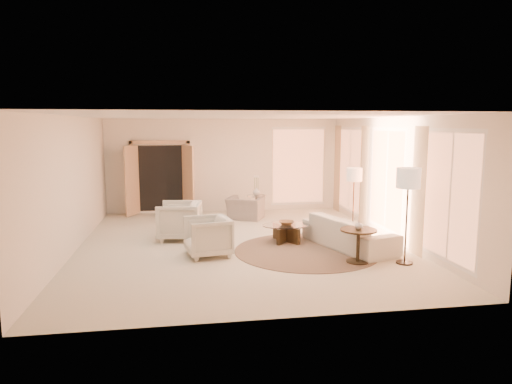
{
  "coord_description": "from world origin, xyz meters",
  "views": [
    {
      "loc": [
        -1.22,
        -9.78,
        2.62
      ],
      "look_at": [
        0.4,
        0.4,
        1.1
      ],
      "focal_mm": 32.0,
      "sensor_mm": 36.0,
      "label": 1
    }
  ],
  "objects": [
    {
      "name": "sofa",
      "position": [
        2.25,
        -0.66,
        0.33
      ],
      "size": [
        1.57,
        2.45,
        0.67
      ],
      "primitive_type": "imported",
      "rotation": [
        0.0,
        0.0,
        1.89
      ],
      "color": "beige",
      "rests_on": "room"
    },
    {
      "name": "french_doors",
      "position": [
        -1.9,
        3.82,
        1.07
      ],
      "size": [
        1.95,
        0.66,
        2.16
      ],
      "color": "tan",
      "rests_on": "room"
    },
    {
      "name": "accent_chair",
      "position": [
        0.47,
        2.69,
        0.41
      ],
      "size": [
        1.12,
        0.97,
        0.83
      ],
      "primitive_type": "imported",
      "rotation": [
        0.0,
        0.0,
        2.7
      ],
      "color": "gray",
      "rests_on": "room"
    },
    {
      "name": "bowl",
      "position": [
        1.03,
        0.02,
        0.44
      ],
      "size": [
        0.4,
        0.4,
        0.08
      ],
      "primitive_type": "imported",
      "rotation": [
        0.0,
        0.0,
        -0.19
      ],
      "color": "brown",
      "rests_on": "coffee_table"
    },
    {
      "name": "window_back_corner",
      "position": [
        2.3,
        3.95,
        1.35
      ],
      "size": [
        1.7,
        0.1,
        2.4
      ],
      "primitive_type": null,
      "color": "#F49361",
      "rests_on": "room"
    },
    {
      "name": "windows_right",
      "position": [
        3.45,
        0.1,
        1.35
      ],
      "size": [
        0.1,
        6.4,
        2.4
      ],
      "primitive_type": null,
      "color": "#F49361",
      "rests_on": "room"
    },
    {
      "name": "curtains_right",
      "position": [
        3.4,
        1.0,
        1.3
      ],
      "size": [
        0.06,
        5.2,
        2.6
      ],
      "primitive_type": null,
      "color": "tan",
      "rests_on": "room"
    },
    {
      "name": "armchair_right",
      "position": [
        -0.77,
        -0.79,
        0.43
      ],
      "size": [
        0.93,
        0.97,
        0.87
      ],
      "primitive_type": "imported",
      "rotation": [
        0.0,
        0.0,
        -1.39
      ],
      "color": "beige",
      "rests_on": "room"
    },
    {
      "name": "floor_lamp_far",
      "position": [
        2.9,
        -1.92,
        1.56
      ],
      "size": [
        0.44,
        0.44,
        1.83
      ],
      "rotation": [
        0.0,
        0.0,
        -0.14
      ],
      "color": "black",
      "rests_on": "room"
    },
    {
      "name": "room",
      "position": [
        0.0,
        0.0,
        1.4
      ],
      "size": [
        7.04,
        8.04,
        2.83
      ],
      "color": "beige",
      "rests_on": "ground"
    },
    {
      "name": "side_table",
      "position": [
        0.82,
        2.93,
        0.38
      ],
      "size": [
        0.54,
        0.54,
        0.63
      ],
      "rotation": [
        0.0,
        0.0,
        0.38
      ],
      "color": "black",
      "rests_on": "room"
    },
    {
      "name": "end_table",
      "position": [
        2.04,
        -1.72,
        0.45
      ],
      "size": [
        0.69,
        0.69,
        0.66
      ],
      "rotation": [
        0.0,
        0.0,
        0.15
      ],
      "color": "black",
      "rests_on": "room"
    },
    {
      "name": "end_vase",
      "position": [
        2.04,
        -1.72,
        0.73
      ],
      "size": [
        0.2,
        0.2,
        0.16
      ],
      "primitive_type": "imported",
      "rotation": [
        0.0,
        0.0,
        -0.29
      ],
      "color": "silver",
      "rests_on": "end_table"
    },
    {
      "name": "coffee_table",
      "position": [
        1.03,
        0.02,
        0.25
      ],
      "size": [
        1.15,
        1.15,
        0.4
      ],
      "rotation": [
        0.0,
        0.0,
        -0.06
      ],
      "color": "black",
      "rests_on": "room"
    },
    {
      "name": "side_vase",
      "position": [
        0.82,
        2.93,
        0.74
      ],
      "size": [
        0.26,
        0.26,
        0.23
      ],
      "primitive_type": "imported",
      "rotation": [
        0.0,
        0.0,
        0.22
      ],
      "color": "silver",
      "rests_on": "side_table"
    },
    {
      "name": "area_rug",
      "position": [
        1.29,
        -0.78,
        0.01
      ],
      "size": [
        3.4,
        3.4,
        0.01
      ],
      "primitive_type": "cylinder",
      "rotation": [
        0.0,
        0.0,
        -0.13
      ],
      "color": "#3F2E23",
      "rests_on": "room"
    },
    {
      "name": "floor_lamp_near",
      "position": [
        2.9,
        0.8,
        1.35
      ],
      "size": [
        0.38,
        0.38,
        1.58
      ],
      "rotation": [
        0.0,
        0.0,
        -0.3
      ],
      "color": "black",
      "rests_on": "room"
    },
    {
      "name": "armchair_left",
      "position": [
        -1.35,
        0.67,
        0.48
      ],
      "size": [
        1.0,
        1.05,
        0.96
      ],
      "primitive_type": "imported",
      "rotation": [
        0.0,
        0.0,
        -1.72
      ],
      "color": "beige",
      "rests_on": "room"
    }
  ]
}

